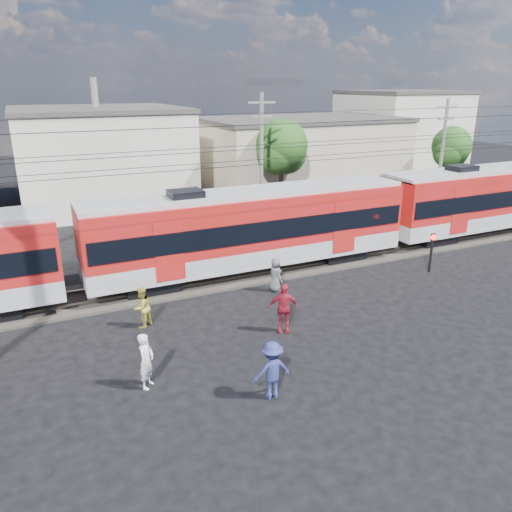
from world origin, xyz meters
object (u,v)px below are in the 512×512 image
object	(u,v)px
pedestrian_c	(272,370)
crossing_signal	(432,246)
car_silver	(495,200)
pedestrian_a	(146,361)
commuter_train	(254,226)

from	to	relation	value
pedestrian_c	crossing_signal	xyz separation A→B (m)	(11.96, 6.06, 0.47)
pedestrian_c	crossing_signal	distance (m)	13.42
crossing_signal	car_silver	bearing A→B (deg)	30.21
pedestrian_c	car_silver	distance (m)	29.86
crossing_signal	pedestrian_a	bearing A→B (deg)	-165.56
pedestrian_c	crossing_signal	bearing A→B (deg)	-151.55
commuter_train	pedestrian_a	world-z (taller)	commuter_train
commuter_train	car_silver	bearing A→B (deg)	11.54
commuter_train	pedestrian_a	size ratio (longest dim) A/B	27.48
commuter_train	car_silver	size ratio (longest dim) A/B	13.55
pedestrian_a	commuter_train	bearing A→B (deg)	-7.19
car_silver	commuter_train	bearing A→B (deg)	90.65
commuter_train	crossing_signal	size ratio (longest dim) A/B	24.87
commuter_train	crossing_signal	bearing A→B (deg)	-25.22
commuter_train	car_silver	xyz separation A→B (m)	(22.19, 4.53, -1.77)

